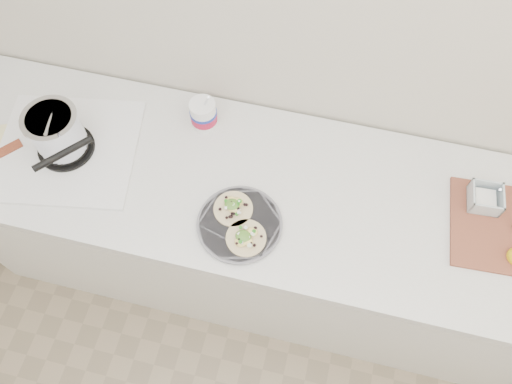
% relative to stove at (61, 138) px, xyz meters
% --- Properties ---
extents(counter, '(2.44, 0.66, 0.90)m').
position_rel_stove_xyz_m(counter, '(0.71, 0.04, -0.53)').
color(counter, silver).
rests_on(counter, ground).
extents(stove, '(0.54, 0.52, 0.23)m').
position_rel_stove_xyz_m(stove, '(0.00, 0.00, 0.00)').
color(stove, silver).
rests_on(stove, counter).
extents(taco_plate, '(0.28, 0.28, 0.04)m').
position_rel_stove_xyz_m(taco_plate, '(0.65, -0.13, -0.06)').
color(taco_plate, slate).
rests_on(taco_plate, counter).
extents(tub, '(0.10, 0.10, 0.21)m').
position_rel_stove_xyz_m(tub, '(0.43, 0.22, -0.01)').
color(tub, white).
rests_on(tub, counter).
extents(bacon_plate, '(0.26, 0.26, 0.02)m').
position_rel_stove_xyz_m(bacon_plate, '(-0.22, -0.08, -0.07)').
color(bacon_plate, beige).
rests_on(bacon_plate, counter).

